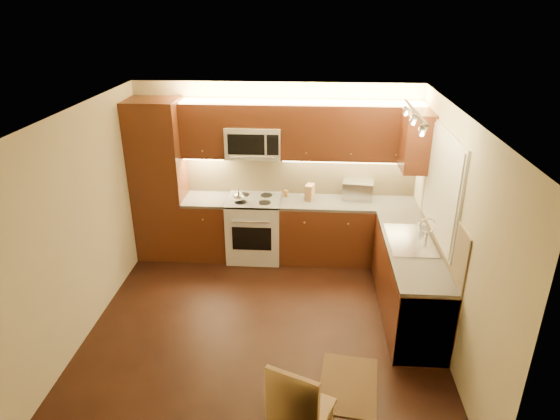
# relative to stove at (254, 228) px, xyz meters

# --- Properties ---
(floor) EXTENTS (4.00, 4.00, 0.01)m
(floor) POSITION_rel_stove_xyz_m (0.30, -1.68, -0.46)
(floor) COLOR black
(floor) RESTS_ON ground
(ceiling) EXTENTS (4.00, 4.00, 0.01)m
(ceiling) POSITION_rel_stove_xyz_m (0.30, -1.68, 2.04)
(ceiling) COLOR beige
(ceiling) RESTS_ON ground
(wall_back) EXTENTS (4.00, 0.01, 2.50)m
(wall_back) POSITION_rel_stove_xyz_m (0.30, 0.32, 0.79)
(wall_back) COLOR #C0B48D
(wall_back) RESTS_ON ground
(wall_front) EXTENTS (4.00, 0.01, 2.50)m
(wall_front) POSITION_rel_stove_xyz_m (0.30, -3.67, 0.79)
(wall_front) COLOR #C0B48D
(wall_front) RESTS_ON ground
(wall_left) EXTENTS (0.01, 4.00, 2.50)m
(wall_left) POSITION_rel_stove_xyz_m (-1.70, -1.68, 0.79)
(wall_left) COLOR #C0B48D
(wall_left) RESTS_ON ground
(wall_right) EXTENTS (0.01, 4.00, 2.50)m
(wall_right) POSITION_rel_stove_xyz_m (2.30, -1.68, 0.79)
(wall_right) COLOR #C0B48D
(wall_right) RESTS_ON ground
(pantry) EXTENTS (0.70, 0.60, 2.30)m
(pantry) POSITION_rel_stove_xyz_m (-1.35, 0.02, 0.69)
(pantry) COLOR #4D2210
(pantry) RESTS_ON floor
(base_cab_back_left) EXTENTS (0.62, 0.60, 0.86)m
(base_cab_back_left) POSITION_rel_stove_xyz_m (-0.69, 0.02, -0.03)
(base_cab_back_left) COLOR #4D2210
(base_cab_back_left) RESTS_ON floor
(counter_back_left) EXTENTS (0.62, 0.60, 0.04)m
(counter_back_left) POSITION_rel_stove_xyz_m (-0.69, 0.02, 0.42)
(counter_back_left) COLOR #373432
(counter_back_left) RESTS_ON base_cab_back_left
(base_cab_back_right) EXTENTS (1.92, 0.60, 0.86)m
(base_cab_back_right) POSITION_rel_stove_xyz_m (1.34, 0.02, -0.03)
(base_cab_back_right) COLOR #4D2210
(base_cab_back_right) RESTS_ON floor
(counter_back_right) EXTENTS (1.92, 0.60, 0.04)m
(counter_back_right) POSITION_rel_stove_xyz_m (1.34, 0.02, 0.42)
(counter_back_right) COLOR #373432
(counter_back_right) RESTS_ON base_cab_back_right
(base_cab_right) EXTENTS (0.60, 2.00, 0.86)m
(base_cab_right) POSITION_rel_stove_xyz_m (2.00, -1.28, -0.03)
(base_cab_right) COLOR #4D2210
(base_cab_right) RESTS_ON floor
(counter_right) EXTENTS (0.60, 2.00, 0.04)m
(counter_right) POSITION_rel_stove_xyz_m (2.00, -1.28, 0.42)
(counter_right) COLOR #373432
(counter_right) RESTS_ON base_cab_right
(dishwasher) EXTENTS (0.58, 0.60, 0.84)m
(dishwasher) POSITION_rel_stove_xyz_m (2.00, -1.98, -0.03)
(dishwasher) COLOR silver
(dishwasher) RESTS_ON floor
(backsplash_back) EXTENTS (3.30, 0.02, 0.60)m
(backsplash_back) POSITION_rel_stove_xyz_m (0.65, 0.31, 0.74)
(backsplash_back) COLOR tan
(backsplash_back) RESTS_ON wall_back
(backsplash_right) EXTENTS (0.02, 2.00, 0.60)m
(backsplash_right) POSITION_rel_stove_xyz_m (2.29, -1.28, 0.74)
(backsplash_right) COLOR tan
(backsplash_right) RESTS_ON wall_right
(upper_cab_back_left) EXTENTS (0.62, 0.35, 0.75)m
(upper_cab_back_left) POSITION_rel_stove_xyz_m (-0.69, 0.15, 1.42)
(upper_cab_back_left) COLOR #4D2210
(upper_cab_back_left) RESTS_ON wall_back
(upper_cab_back_right) EXTENTS (1.92, 0.35, 0.75)m
(upper_cab_back_right) POSITION_rel_stove_xyz_m (1.34, 0.15, 1.42)
(upper_cab_back_right) COLOR #4D2210
(upper_cab_back_right) RESTS_ON wall_back
(upper_cab_bridge) EXTENTS (0.76, 0.35, 0.31)m
(upper_cab_bridge) POSITION_rel_stove_xyz_m (0.00, 0.15, 1.63)
(upper_cab_bridge) COLOR #4D2210
(upper_cab_bridge) RESTS_ON wall_back
(upper_cab_right_corner) EXTENTS (0.35, 0.50, 0.75)m
(upper_cab_right_corner) POSITION_rel_stove_xyz_m (2.12, -0.28, 1.42)
(upper_cab_right_corner) COLOR #4D2210
(upper_cab_right_corner) RESTS_ON wall_right
(stove) EXTENTS (0.76, 0.65, 0.92)m
(stove) POSITION_rel_stove_xyz_m (0.00, 0.00, 0.00)
(stove) COLOR silver
(stove) RESTS_ON floor
(microwave) EXTENTS (0.76, 0.38, 0.44)m
(microwave) POSITION_rel_stove_xyz_m (0.00, 0.14, 1.26)
(microwave) COLOR silver
(microwave) RESTS_ON wall_back
(window_frame) EXTENTS (0.03, 1.44, 1.24)m
(window_frame) POSITION_rel_stove_xyz_m (2.29, -1.12, 1.14)
(window_frame) COLOR silver
(window_frame) RESTS_ON wall_right
(window_blinds) EXTENTS (0.02, 1.36, 1.16)m
(window_blinds) POSITION_rel_stove_xyz_m (2.27, -1.12, 1.14)
(window_blinds) COLOR silver
(window_blinds) RESTS_ON wall_right
(sink) EXTENTS (0.52, 0.86, 0.15)m
(sink) POSITION_rel_stove_xyz_m (2.00, -1.12, 0.52)
(sink) COLOR silver
(sink) RESTS_ON counter_right
(faucet) EXTENTS (0.20, 0.04, 0.30)m
(faucet) POSITION_rel_stove_xyz_m (2.18, -1.12, 0.59)
(faucet) COLOR silver
(faucet) RESTS_ON counter_right
(track_light_bar) EXTENTS (0.04, 1.20, 0.03)m
(track_light_bar) POSITION_rel_stove_xyz_m (1.85, -1.27, 2.00)
(track_light_bar) COLOR silver
(track_light_bar) RESTS_ON ceiling
(kettle) EXTENTS (0.17, 0.17, 0.19)m
(kettle) POSITION_rel_stove_xyz_m (-0.19, -0.12, 0.55)
(kettle) COLOR silver
(kettle) RESTS_ON stove
(toaster_oven) EXTENTS (0.46, 0.37, 0.25)m
(toaster_oven) POSITION_rel_stove_xyz_m (1.48, 0.19, 0.57)
(toaster_oven) COLOR silver
(toaster_oven) RESTS_ON counter_back_right
(knife_block) EXTENTS (0.15, 0.19, 0.23)m
(knife_block) POSITION_rel_stove_xyz_m (0.79, 0.07, 0.55)
(knife_block) COLOR #AD884E
(knife_block) RESTS_ON counter_back_right
(spice_jar_a) EXTENTS (0.06, 0.06, 0.09)m
(spice_jar_a) POSITION_rel_stove_xyz_m (0.83, 0.25, 0.48)
(spice_jar_a) COLOR silver
(spice_jar_a) RESTS_ON counter_back_right
(spice_jar_b) EXTENTS (0.04, 0.04, 0.09)m
(spice_jar_b) POSITION_rel_stove_xyz_m (0.47, 0.16, 0.49)
(spice_jar_b) COLOR olive
(spice_jar_b) RESTS_ON counter_back_right
(spice_jar_c) EXTENTS (0.04, 0.04, 0.10)m
(spice_jar_c) POSITION_rel_stove_xyz_m (0.79, 0.16, 0.49)
(spice_jar_c) COLOR silver
(spice_jar_c) RESTS_ON counter_back_right
(spice_jar_d) EXTENTS (0.06, 0.06, 0.09)m
(spice_jar_d) POSITION_rel_stove_xyz_m (0.44, 0.18, 0.49)
(spice_jar_d) COLOR #AB6333
(spice_jar_d) RESTS_ON counter_back_right
(soap_bottle) EXTENTS (0.09, 0.09, 0.16)m
(soap_bottle) POSITION_rel_stove_xyz_m (2.17, -0.87, 0.52)
(soap_bottle) COLOR silver
(soap_bottle) RESTS_ON counter_right
(rug) EXTENTS (0.66, 0.90, 0.01)m
(rug) POSITION_rel_stove_xyz_m (1.23, -2.58, -0.45)
(rug) COLOR black
(rug) RESTS_ON floor
(dining_chair) EXTENTS (0.57, 0.57, 0.99)m
(dining_chair) POSITION_rel_stove_xyz_m (0.78, -3.38, 0.04)
(dining_chair) COLOR #AD884E
(dining_chair) RESTS_ON floor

